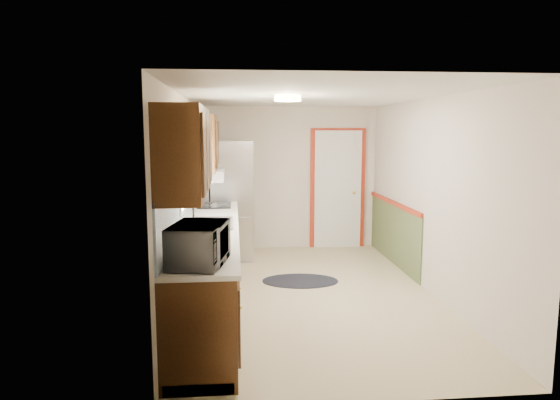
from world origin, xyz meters
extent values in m
cube|color=tan|center=(0.00, 0.00, 0.00)|extent=(3.20, 5.20, 0.12)
cube|color=white|center=(0.00, 0.00, 2.40)|extent=(3.20, 5.20, 0.12)
cube|color=beige|center=(0.00, 2.50, 1.20)|extent=(3.20, 0.10, 2.40)
cube|color=beige|center=(0.00, -2.50, 1.20)|extent=(3.20, 0.10, 2.40)
cube|color=beige|center=(-1.50, 0.00, 1.20)|extent=(0.10, 5.20, 2.40)
cube|color=beige|center=(1.50, 0.00, 1.20)|extent=(0.10, 5.20, 2.40)
cube|color=#3A200D|center=(-1.20, -0.30, 0.45)|extent=(0.60, 4.00, 0.90)
cube|color=silver|center=(-1.19, -0.30, 0.92)|extent=(0.63, 4.00, 0.04)
cube|color=#5491CE|center=(-1.49, -0.30, 1.22)|extent=(0.02, 4.00, 0.55)
cube|color=#3A200D|center=(-1.32, -1.60, 1.83)|extent=(0.35, 1.40, 0.75)
cube|color=#3A200D|center=(-1.32, 1.10, 1.83)|extent=(0.35, 1.20, 0.75)
cube|color=white|center=(-1.49, -0.20, 1.62)|extent=(0.02, 1.00, 0.90)
cube|color=#B65022|center=(-1.44, -0.20, 1.97)|extent=(0.05, 1.12, 0.24)
cube|color=#B7B7BC|center=(-1.19, -0.20, 0.95)|extent=(0.52, 0.82, 0.02)
cube|color=white|center=(-1.27, 1.15, 1.38)|extent=(0.45, 0.60, 0.15)
cube|color=maroon|center=(0.85, 2.47, 1.00)|extent=(0.94, 0.05, 2.08)
cube|color=white|center=(0.85, 2.44, 1.00)|extent=(0.80, 0.04, 2.00)
cube|color=#4B5932|center=(1.49, 1.35, 0.45)|extent=(0.02, 2.30, 0.90)
cube|color=maroon|center=(1.48, 1.35, 0.92)|extent=(0.04, 2.30, 0.06)
cylinder|color=#FFD88C|center=(-0.30, -0.20, 2.36)|extent=(0.30, 0.30, 0.06)
imported|color=white|center=(-1.20, -1.95, 1.14)|extent=(0.43, 0.64, 0.40)
cube|color=#B7B7BC|center=(-1.02, 1.90, 0.92)|extent=(0.80, 0.75, 1.85)
cylinder|color=black|center=(-1.28, 1.51, 0.83)|extent=(0.02, 0.02, 1.29)
ellipsoid|color=black|center=(-0.05, 0.53, 0.01)|extent=(1.07, 0.74, 0.01)
cube|color=black|center=(-1.19, 1.16, 0.95)|extent=(0.46, 0.55, 0.02)
camera|label=1|loc=(-0.91, -5.88, 2.01)|focal=32.00mm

